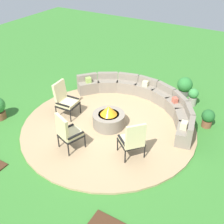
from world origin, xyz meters
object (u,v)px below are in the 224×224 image
(fire_pit, at_px, (109,118))
(curved_stone_bench, at_px, (144,98))
(lounge_chair_front_left, at_px, (65,99))
(lounge_chair_front_right, at_px, (68,132))
(potted_plant_1, at_px, (208,118))
(potted_plant_2, at_px, (185,86))
(lounge_chair_back_left, at_px, (133,139))
(potted_plant_3, at_px, (193,96))

(fire_pit, height_order, curved_stone_bench, fire_pit)
(lounge_chair_front_left, bearing_deg, lounge_chair_front_right, 37.87)
(lounge_chair_front_left, relative_size, lounge_chair_front_right, 0.98)
(potted_plant_1, relative_size, potted_plant_2, 0.84)
(lounge_chair_back_left, bearing_deg, potted_plant_3, 29.26)
(lounge_chair_front_left, height_order, potted_plant_3, lounge_chair_front_left)
(lounge_chair_front_right, bearing_deg, fire_pit, 93.89)
(lounge_chair_front_right, height_order, potted_plant_1, lounge_chair_front_right)
(lounge_chair_back_left, distance_m, potted_plant_3, 3.55)
(curved_stone_bench, bearing_deg, potted_plant_1, -2.39)
(potted_plant_1, height_order, potted_plant_2, potted_plant_2)
(potted_plant_2, xyz_separation_m, potted_plant_3, (0.49, -0.57, -0.02))
(fire_pit, relative_size, potted_plant_2, 1.40)
(potted_plant_1, bearing_deg, fire_pit, -148.78)
(curved_stone_bench, xyz_separation_m, potted_plant_1, (2.19, -0.09, -0.01))
(potted_plant_3, bearing_deg, lounge_chair_front_left, -140.64)
(lounge_chair_back_left, distance_m, potted_plant_2, 4.07)
(potted_plant_2, bearing_deg, potted_plant_1, -51.50)
(lounge_chair_front_left, height_order, lounge_chair_back_left, lounge_chair_front_left)
(fire_pit, height_order, potted_plant_3, fire_pit)
(curved_stone_bench, bearing_deg, lounge_chair_front_left, -136.81)
(potted_plant_1, bearing_deg, lounge_chair_front_right, -134.21)
(fire_pit, xyz_separation_m, potted_plant_2, (1.36, 3.18, 0.04))
(curved_stone_bench, distance_m, potted_plant_1, 2.19)
(lounge_chair_front_right, height_order, lounge_chair_back_left, lounge_chair_front_right)
(potted_plant_3, bearing_deg, curved_stone_bench, -146.79)
(fire_pit, distance_m, potted_plant_2, 3.46)
(potted_plant_1, bearing_deg, lounge_chair_front_left, -157.11)
(lounge_chair_front_left, bearing_deg, curved_stone_bench, 130.07)
(lounge_chair_front_left, distance_m, lounge_chair_back_left, 2.90)
(fire_pit, xyz_separation_m, potted_plant_3, (1.84, 2.61, 0.02))
(lounge_chair_front_right, distance_m, potted_plant_2, 5.00)
(lounge_chair_front_right, distance_m, potted_plant_3, 4.68)
(potted_plant_1, bearing_deg, lounge_chair_back_left, -118.73)
(lounge_chair_front_right, bearing_deg, potted_plant_3, 79.81)
(lounge_chair_back_left, bearing_deg, potted_plant_2, 37.36)
(curved_stone_bench, height_order, potted_plant_1, curved_stone_bench)
(potted_plant_1, xyz_separation_m, potted_plant_3, (-0.78, 1.02, 0.03))
(lounge_chair_front_right, bearing_deg, potted_plant_2, 87.87)
(potted_plant_2, distance_m, potted_plant_3, 0.75)
(curved_stone_bench, distance_m, potted_plant_3, 1.69)
(lounge_chair_front_right, xyz_separation_m, lounge_chair_back_left, (1.65, 0.62, -0.01))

